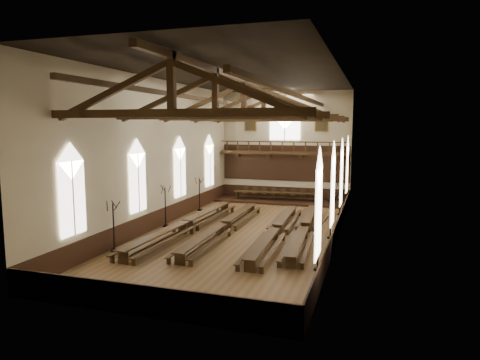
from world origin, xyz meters
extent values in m
plane|color=brown|center=(0.00, 0.00, 0.00)|extent=(26.00, 26.00, 0.00)
plane|color=#BDB58F|center=(0.00, 13.00, 5.00)|extent=(12.00, 0.00, 12.00)
plane|color=#BDB58F|center=(0.00, -13.00, 5.00)|extent=(12.00, 0.00, 12.00)
plane|color=#BDB58F|center=(-6.00, 0.00, 5.00)|extent=(0.00, 26.00, 26.00)
plane|color=#BDB58F|center=(6.00, 0.00, 5.00)|extent=(0.00, 26.00, 26.00)
plane|color=black|center=(0.00, 0.00, 10.00)|extent=(26.00, 26.00, 0.00)
cube|color=#321B0F|center=(0.00, 12.96, 0.60)|extent=(11.90, 0.08, 1.20)
cube|color=#321B0F|center=(0.00, -12.96, 0.60)|extent=(11.90, 0.08, 1.20)
cube|color=#321B0F|center=(-5.96, 0.00, 0.60)|extent=(0.08, 25.90, 1.20)
cube|color=#321B0F|center=(5.96, 0.00, 0.60)|extent=(0.08, 25.90, 1.20)
cube|color=white|center=(-5.90, -9.00, 3.40)|extent=(0.05, 1.80, 3.60)
cube|color=white|center=(-5.90, -9.00, 5.20)|extent=(0.05, 1.80, 1.80)
cylinder|color=#BDB58F|center=(-5.86, -9.00, 3.40)|extent=(0.08, 0.08, 3.60)
cube|color=white|center=(-5.90, -3.00, 3.40)|extent=(0.05, 1.80, 3.60)
cube|color=white|center=(-5.90, -3.00, 5.20)|extent=(0.05, 1.80, 1.80)
cylinder|color=#BDB58F|center=(-5.86, -3.00, 3.40)|extent=(0.08, 0.08, 3.60)
cube|color=white|center=(-5.90, 3.00, 3.40)|extent=(0.05, 1.80, 3.60)
cube|color=white|center=(-5.90, 3.00, 5.20)|extent=(0.05, 1.80, 1.80)
cylinder|color=#BDB58F|center=(-5.86, 3.00, 3.40)|extent=(0.08, 0.08, 3.60)
cube|color=white|center=(-5.90, 9.00, 3.40)|extent=(0.05, 1.80, 3.60)
cube|color=white|center=(-5.90, 9.00, 5.20)|extent=(0.05, 1.80, 1.80)
cylinder|color=#BDB58F|center=(-5.86, 9.00, 3.40)|extent=(0.08, 0.08, 3.60)
cube|color=white|center=(5.90, -9.00, 3.40)|extent=(0.05, 1.80, 3.60)
cube|color=white|center=(5.90, -9.00, 5.20)|extent=(0.05, 1.80, 1.80)
cylinder|color=#BDB58F|center=(5.86, -9.00, 3.40)|extent=(0.08, 0.08, 3.60)
cube|color=white|center=(5.90, -3.00, 3.40)|extent=(0.05, 1.80, 3.60)
cube|color=white|center=(5.90, -3.00, 5.20)|extent=(0.05, 1.80, 1.80)
cylinder|color=#BDB58F|center=(5.86, -3.00, 3.40)|extent=(0.08, 0.08, 3.60)
cube|color=white|center=(5.90, 3.00, 3.40)|extent=(0.05, 1.80, 3.60)
cube|color=white|center=(5.90, 3.00, 5.20)|extent=(0.05, 1.80, 1.80)
cylinder|color=#BDB58F|center=(5.86, 3.00, 3.40)|extent=(0.08, 0.08, 3.60)
cube|color=white|center=(5.90, 9.00, 3.40)|extent=(0.05, 1.80, 3.60)
cube|color=white|center=(5.90, 9.00, 5.20)|extent=(0.05, 1.80, 1.80)
cylinder|color=#BDB58F|center=(5.86, 9.00, 3.40)|extent=(0.08, 0.08, 3.60)
cube|color=white|center=(0.00, 12.90, 6.80)|extent=(2.80, 0.05, 2.40)
cube|color=white|center=(0.00, 12.90, 8.00)|extent=(2.80, 0.05, 2.80)
cylinder|color=#BDB58F|center=(0.00, 12.86, 6.80)|extent=(0.10, 0.10, 2.40)
cube|color=#3A2712|center=(0.00, 12.35, 4.40)|extent=(11.80, 1.20, 0.20)
cube|color=#321B0F|center=(0.00, 12.94, 3.45)|extent=(11.80, 0.10, 3.30)
cube|color=#3A2712|center=(0.00, 11.81, 5.45)|extent=(11.60, 0.12, 0.10)
cube|color=#3A2712|center=(0.00, 11.81, 4.55)|extent=(11.60, 0.12, 0.10)
cube|color=#3A2712|center=(-4.50, 12.75, 4.15)|extent=(0.35, 0.40, 0.50)
cube|color=#3A2712|center=(-1.50, 12.75, 4.15)|extent=(0.35, 0.40, 0.50)
cube|color=#3A2712|center=(1.50, 12.75, 4.15)|extent=(0.35, 0.40, 0.50)
cube|color=#3A2712|center=(4.50, 12.75, 4.15)|extent=(0.35, 0.40, 0.50)
cube|color=brown|center=(-3.30, 12.91, 7.10)|extent=(1.15, 0.06, 1.45)
cube|color=black|center=(-3.30, 12.87, 7.10)|extent=(0.95, 0.04, 1.25)
cube|color=brown|center=(3.30, 12.91, 7.10)|extent=(1.15, 0.06, 1.45)
cube|color=black|center=(3.30, 12.87, 7.10)|extent=(0.95, 0.04, 1.25)
cube|color=#3A2712|center=(0.00, -10.00, 7.40)|extent=(11.70, 0.35, 0.35)
cube|color=#3A2712|center=(0.00, -10.00, 8.70)|extent=(0.30, 0.30, 2.40)
cube|color=#3A2712|center=(-2.88, -10.00, 8.30)|extent=(5.44, 0.26, 2.40)
cube|color=#3A2712|center=(2.88, -10.00, 8.30)|extent=(5.44, 0.26, 2.40)
cube|color=#3A2712|center=(0.00, -5.00, 7.40)|extent=(11.70, 0.35, 0.35)
cube|color=#3A2712|center=(0.00, -5.00, 8.70)|extent=(0.30, 0.30, 2.40)
cube|color=#3A2712|center=(-2.88, -5.00, 8.30)|extent=(5.44, 0.26, 2.40)
cube|color=#3A2712|center=(2.88, -5.00, 8.30)|extent=(5.44, 0.26, 2.40)
cube|color=#3A2712|center=(0.00, 0.00, 7.40)|extent=(11.70, 0.35, 0.35)
cube|color=#3A2712|center=(0.00, 0.00, 8.70)|extent=(0.30, 0.30, 2.40)
cube|color=#3A2712|center=(-2.88, 0.00, 8.30)|extent=(5.44, 0.26, 2.40)
cube|color=#3A2712|center=(2.88, 0.00, 8.30)|extent=(5.44, 0.26, 2.40)
cube|color=#3A2712|center=(0.00, 5.00, 7.40)|extent=(11.70, 0.35, 0.35)
cube|color=#3A2712|center=(0.00, 5.00, 8.70)|extent=(0.30, 0.30, 2.40)
cube|color=#3A2712|center=(-2.88, 5.00, 8.30)|extent=(5.44, 0.26, 2.40)
cube|color=#3A2712|center=(2.88, 5.00, 8.30)|extent=(5.44, 0.26, 2.40)
cube|color=#3A2712|center=(0.00, 10.00, 7.40)|extent=(11.70, 0.35, 0.35)
cube|color=#3A2712|center=(0.00, 10.00, 8.70)|extent=(0.30, 0.30, 2.40)
cube|color=#3A2712|center=(-2.88, 10.00, 8.30)|extent=(5.44, 0.26, 2.40)
cube|color=#3A2712|center=(2.88, 10.00, 8.30)|extent=(5.44, 0.26, 2.40)
cube|color=#3A2712|center=(-3.36, 0.00, 8.70)|extent=(0.25, 25.70, 0.25)
cube|color=#3A2712|center=(3.36, 0.00, 8.70)|extent=(0.25, 25.70, 0.25)
cube|color=#3A2712|center=(0.00, 0.00, 9.70)|extent=(0.30, 25.70, 0.30)
cube|color=#3A2712|center=(-3.62, -4.76, 0.73)|extent=(0.96, 7.19, 0.08)
cube|color=#3A2712|center=(-3.62, -7.98, 0.34)|extent=(0.61, 0.10, 0.69)
cube|color=#3A2712|center=(-3.62, -1.53, 0.34)|extent=(0.61, 0.10, 0.69)
cube|color=#3A2712|center=(-3.62, -4.76, 0.26)|extent=(0.30, 6.35, 0.08)
cube|color=#3A2712|center=(-4.25, -4.74, 0.43)|extent=(0.53, 7.17, 0.06)
cube|color=#3A2712|center=(-4.25, -8.01, 0.20)|extent=(0.23, 0.08, 0.40)
cube|color=#3A2712|center=(-4.25, -1.46, 0.20)|extent=(0.23, 0.08, 0.40)
cube|color=#3A2712|center=(-2.98, -4.78, 0.43)|extent=(0.53, 7.17, 0.06)
cube|color=#3A2712|center=(-2.98, -8.06, 0.20)|extent=(0.23, 0.08, 0.40)
cube|color=#3A2712|center=(-2.98, -1.50, 0.20)|extent=(0.23, 0.08, 0.40)
cube|color=#3A2712|center=(-3.62, 2.64, 0.73)|extent=(0.96, 7.19, 0.08)
cube|color=#3A2712|center=(-3.62, -0.58, 0.34)|extent=(0.61, 0.10, 0.69)
cube|color=#3A2712|center=(-3.62, 5.87, 0.34)|extent=(0.61, 0.10, 0.69)
cube|color=#3A2712|center=(-3.62, 2.64, 0.26)|extent=(0.30, 6.35, 0.08)
cube|color=#3A2712|center=(-4.25, 2.66, 0.43)|extent=(0.53, 7.17, 0.06)
cube|color=#3A2712|center=(-4.25, -0.61, 0.20)|extent=(0.23, 0.08, 0.40)
cube|color=#3A2712|center=(-4.25, 5.94, 0.20)|extent=(0.23, 0.08, 0.40)
cube|color=#3A2712|center=(-2.98, 2.62, 0.43)|extent=(0.53, 7.17, 0.06)
cube|color=#3A2712|center=(-2.98, -0.66, 0.20)|extent=(0.23, 0.08, 0.40)
cube|color=#3A2712|center=(-2.98, 5.90, 0.20)|extent=(0.23, 0.08, 0.40)
cube|color=#3A2712|center=(-1.17, -4.30, 0.68)|extent=(0.77, 6.69, 0.08)
cube|color=#3A2712|center=(-1.17, -7.31, 0.32)|extent=(0.57, 0.08, 0.64)
cube|color=#3A2712|center=(-1.17, -1.29, 0.32)|extent=(0.57, 0.08, 0.64)
cube|color=#3A2712|center=(-1.17, -4.30, 0.24)|extent=(0.16, 5.92, 0.08)
cube|color=#3A2712|center=(-1.76, -4.31, 0.40)|extent=(0.37, 6.68, 0.06)
cube|color=#3A2712|center=(-1.76, -7.36, 0.19)|extent=(0.21, 0.07, 0.37)
cube|color=#3A2712|center=(-1.76, -1.25, 0.19)|extent=(0.21, 0.07, 0.37)
cube|color=#3A2712|center=(-0.58, -4.29, 0.40)|extent=(0.37, 6.68, 0.06)
cube|color=#3A2712|center=(-0.58, -7.34, 0.19)|extent=(0.21, 0.07, 0.37)
cube|color=#3A2712|center=(-0.58, -1.24, 0.19)|extent=(0.21, 0.07, 0.37)
cube|color=#3A2712|center=(-1.17, 3.10, 0.68)|extent=(0.77, 6.69, 0.08)
cube|color=#3A2712|center=(-1.17, 0.09, 0.32)|extent=(0.57, 0.08, 0.64)
cube|color=#3A2712|center=(-1.17, 6.11, 0.32)|extent=(0.57, 0.08, 0.64)
cube|color=#3A2712|center=(-1.17, 3.10, 0.24)|extent=(0.16, 5.92, 0.08)
cube|color=#3A2712|center=(-1.76, 3.09, 0.40)|extent=(0.37, 6.68, 0.06)
cube|color=#3A2712|center=(-1.76, 0.04, 0.19)|extent=(0.21, 0.07, 0.37)
cube|color=#3A2712|center=(-1.76, 6.15, 0.19)|extent=(0.21, 0.07, 0.37)
cube|color=#3A2712|center=(-0.58, 3.11, 0.40)|extent=(0.37, 6.68, 0.06)
cube|color=#3A2712|center=(-0.58, 0.06, 0.19)|extent=(0.21, 0.07, 0.37)
cube|color=#3A2712|center=(-0.58, 6.16, 0.19)|extent=(0.21, 0.07, 0.37)
cube|color=#3A2712|center=(2.27, -4.29, 0.67)|extent=(0.90, 6.61, 0.08)
cube|color=#3A2712|center=(2.27, -7.26, 0.32)|extent=(0.56, 0.10, 0.63)
cube|color=#3A2712|center=(2.27, -1.33, 0.32)|extent=(0.56, 0.10, 0.63)
cube|color=#3A2712|center=(2.27, -4.29, 0.24)|extent=(0.29, 5.83, 0.08)
cube|color=#3A2712|center=(1.69, -4.31, 0.40)|extent=(0.51, 6.59, 0.06)
cube|color=#3A2712|center=(1.69, -7.32, 0.18)|extent=(0.21, 0.07, 0.37)
cube|color=#3A2712|center=(1.69, -1.30, 0.18)|extent=(0.21, 0.07, 0.37)
cube|color=#3A2712|center=(2.85, -4.27, 0.40)|extent=(0.51, 6.59, 0.06)
cube|color=#3A2712|center=(2.85, -7.28, 0.18)|extent=(0.21, 0.07, 0.37)
cube|color=#3A2712|center=(2.85, -1.26, 0.18)|extent=(0.21, 0.07, 0.37)
cube|color=#3A2712|center=(2.27, 3.11, 0.67)|extent=(0.90, 6.61, 0.08)
cube|color=#3A2712|center=(2.27, 0.14, 0.32)|extent=(0.56, 0.10, 0.63)
cube|color=#3A2712|center=(2.27, 6.07, 0.32)|extent=(0.56, 0.10, 0.63)
cube|color=#3A2712|center=(2.27, 3.11, 0.24)|extent=(0.29, 5.83, 0.08)
cube|color=#3A2712|center=(1.69, 3.09, 0.40)|extent=(0.51, 6.59, 0.06)
cube|color=#3A2712|center=(1.69, 0.08, 0.18)|extent=(0.21, 0.07, 0.37)
cube|color=#3A2712|center=(1.69, 6.10, 0.18)|extent=(0.21, 0.07, 0.37)
cube|color=#3A2712|center=(2.85, 3.13, 0.40)|extent=(0.51, 6.59, 0.06)
cube|color=#3A2712|center=(2.85, 0.12, 0.18)|extent=(0.21, 0.07, 0.37)
cube|color=#3A2712|center=(2.85, 6.14, 0.18)|extent=(0.21, 0.07, 0.37)
cube|color=#3A2712|center=(3.87, -3.26, 0.65)|extent=(1.01, 6.40, 0.07)
cube|color=#3A2712|center=(3.87, -6.13, 0.30)|extent=(0.54, 0.10, 0.61)
cube|color=#3A2712|center=(3.87, -0.39, 0.30)|extent=(0.54, 0.10, 0.61)
cube|color=#3A2712|center=(3.87, -3.26, 0.23)|extent=(0.40, 5.64, 0.07)
cube|color=#3A2712|center=(3.31, -3.29, 0.38)|extent=(0.63, 6.38, 0.05)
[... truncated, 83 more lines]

